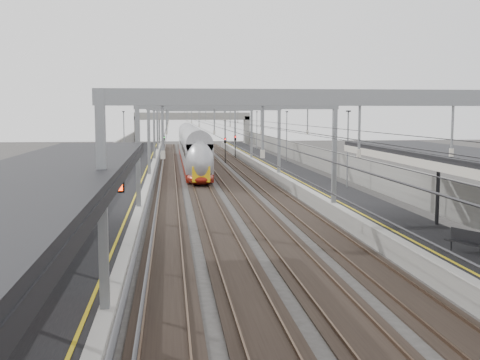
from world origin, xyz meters
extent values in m
plane|color=#383533|center=(0.00, 0.00, 0.00)|extent=(260.00, 260.00, 0.00)
cube|color=black|center=(-8.00, 45.00, 0.50)|extent=(4.00, 120.00, 1.00)
cube|color=black|center=(8.00, 45.00, 0.50)|extent=(4.00, 120.00, 1.00)
cube|color=black|center=(-4.50, 45.00, 0.04)|extent=(2.40, 140.00, 0.08)
cube|color=brown|center=(-5.22, 45.00, 0.13)|extent=(0.07, 140.00, 0.14)
cube|color=brown|center=(-3.78, 45.00, 0.13)|extent=(0.07, 140.00, 0.14)
cube|color=black|center=(-1.50, 45.00, 0.04)|extent=(2.40, 140.00, 0.08)
cube|color=brown|center=(-2.22, 45.00, 0.13)|extent=(0.07, 140.00, 0.14)
cube|color=brown|center=(-0.78, 45.00, 0.13)|extent=(0.07, 140.00, 0.14)
cube|color=black|center=(1.50, 45.00, 0.04)|extent=(2.40, 140.00, 0.08)
cube|color=brown|center=(0.78, 45.00, 0.13)|extent=(0.07, 140.00, 0.14)
cube|color=brown|center=(2.22, 45.00, 0.13)|extent=(0.07, 140.00, 0.14)
cube|color=black|center=(4.50, 45.00, 0.04)|extent=(2.40, 140.00, 0.08)
cube|color=brown|center=(3.78, 45.00, 0.13)|extent=(0.07, 140.00, 0.14)
cube|color=brown|center=(5.22, 45.00, 0.13)|extent=(0.07, 140.00, 0.14)
cube|color=gray|center=(-6.30, 2.00, 4.30)|extent=(0.28, 0.28, 6.60)
cube|color=gray|center=(0.00, 2.00, 7.35)|extent=(13.00, 0.25, 0.50)
cube|color=gray|center=(-6.30, 22.00, 4.30)|extent=(0.28, 0.28, 6.60)
cube|color=gray|center=(6.30, 22.00, 4.30)|extent=(0.28, 0.28, 6.60)
cube|color=gray|center=(0.00, 22.00, 7.35)|extent=(13.00, 0.25, 0.50)
cube|color=gray|center=(-6.30, 42.00, 4.30)|extent=(0.28, 0.28, 6.60)
cube|color=gray|center=(6.30, 42.00, 4.30)|extent=(0.28, 0.28, 6.60)
cube|color=gray|center=(0.00, 42.00, 7.35)|extent=(13.00, 0.25, 0.50)
cube|color=gray|center=(-6.30, 62.00, 4.30)|extent=(0.28, 0.28, 6.60)
cube|color=gray|center=(6.30, 62.00, 4.30)|extent=(0.28, 0.28, 6.60)
cube|color=gray|center=(0.00, 62.00, 7.35)|extent=(13.00, 0.25, 0.50)
cube|color=gray|center=(-6.30, 82.00, 4.30)|extent=(0.28, 0.28, 6.60)
cube|color=gray|center=(6.30, 82.00, 4.30)|extent=(0.28, 0.28, 6.60)
cube|color=gray|center=(0.00, 82.00, 7.35)|extent=(13.00, 0.25, 0.50)
cube|color=gray|center=(-6.30, 100.00, 4.30)|extent=(0.28, 0.28, 6.60)
cube|color=gray|center=(6.30, 100.00, 4.30)|extent=(0.28, 0.28, 6.60)
cube|color=gray|center=(0.00, 100.00, 7.35)|extent=(13.00, 0.25, 0.50)
cylinder|color=#262628|center=(-4.50, 50.00, 5.50)|extent=(0.03, 140.00, 0.03)
cylinder|color=#262628|center=(-1.50, 50.00, 5.50)|extent=(0.03, 140.00, 0.03)
cylinder|color=#262628|center=(1.50, 50.00, 5.50)|extent=(0.03, 140.00, 0.03)
cylinder|color=#262628|center=(4.50, 50.00, 5.50)|extent=(0.03, 140.00, 0.03)
cube|color=black|center=(-8.00, 3.00, 5.12)|extent=(4.40, 30.00, 0.24)
cylinder|color=black|center=(-9.70, 14.00, 3.00)|extent=(0.20, 0.20, 4.00)
cube|color=black|center=(-6.60, 4.00, 4.55)|extent=(1.60, 0.15, 0.55)
cube|color=#FF2E05|center=(-6.60, 3.92, 4.55)|extent=(1.50, 0.02, 0.42)
cylinder|color=black|center=(9.70, 14.00, 3.00)|extent=(0.20, 0.20, 4.00)
cube|color=gray|center=(0.00, 100.00, 6.20)|extent=(22.00, 2.20, 1.40)
cube|color=gray|center=(-10.50, 100.00, 3.10)|extent=(1.00, 2.20, 6.20)
cube|color=gray|center=(10.50, 100.00, 3.10)|extent=(1.00, 2.20, 6.20)
cube|color=gray|center=(-11.20, 45.00, 1.60)|extent=(0.30, 120.00, 3.20)
cube|color=gray|center=(11.20, 45.00, 1.60)|extent=(0.30, 120.00, 3.20)
cube|color=maroon|center=(-1.50, 52.22, 0.59)|extent=(2.63, 22.43, 0.78)
cube|color=#949499|center=(-1.50, 52.22, 2.44)|extent=(2.63, 22.43, 2.93)
cube|color=black|center=(-1.50, 44.36, 0.28)|extent=(1.95, 2.34, 0.49)
cube|color=maroon|center=(-1.50, 75.04, 0.59)|extent=(2.63, 22.43, 0.78)
cube|color=#949499|center=(-1.50, 75.04, 2.44)|extent=(2.63, 22.43, 2.93)
cube|color=black|center=(-1.50, 67.19, 0.28)|extent=(1.95, 2.34, 0.49)
ellipsoid|color=#949499|center=(-1.50, 40.80, 2.15)|extent=(2.63, 5.07, 4.10)
cube|color=yellow|center=(-1.50, 38.71, 1.27)|extent=(1.66, 0.12, 1.46)
cube|color=black|center=(-1.50, 39.15, 2.74)|extent=(1.56, 0.56, 0.92)
cube|color=black|center=(7.98, 7.53, 1.47)|extent=(1.21, 1.89, 0.06)
cube|color=black|center=(8.19, 7.62, 1.71)|extent=(0.84, 1.72, 0.52)
cylinder|color=black|center=(8.29, 6.87, 1.22)|extent=(0.06, 0.06, 0.44)
cylinder|color=black|center=(7.68, 8.19, 1.22)|extent=(0.06, 0.06, 0.44)
cylinder|color=black|center=(-5.20, 73.89, 1.50)|extent=(0.12, 0.12, 3.00)
cube|color=black|center=(-5.20, 73.89, 3.10)|extent=(0.32, 0.22, 0.75)
sphere|color=#0CE526|center=(-5.20, 73.76, 3.25)|extent=(0.16, 0.16, 0.16)
cylinder|color=black|center=(3.20, 65.92, 1.50)|extent=(0.12, 0.12, 3.00)
cube|color=black|center=(3.20, 65.92, 3.10)|extent=(0.32, 0.22, 0.75)
sphere|color=red|center=(3.20, 65.79, 3.25)|extent=(0.16, 0.16, 0.16)
cylinder|color=black|center=(5.40, 73.46, 1.50)|extent=(0.12, 0.12, 3.00)
cube|color=black|center=(5.40, 73.46, 3.10)|extent=(0.32, 0.22, 0.75)
sphere|color=red|center=(5.40, 73.33, 3.25)|extent=(0.16, 0.16, 0.16)
camera|label=1|loc=(-4.28, -15.95, 6.90)|focal=45.00mm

